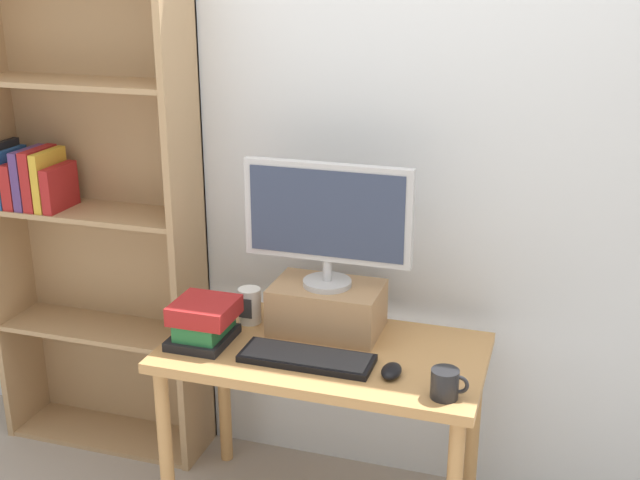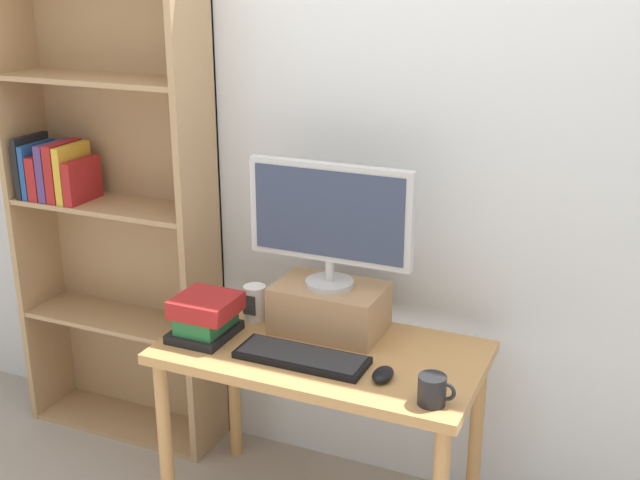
# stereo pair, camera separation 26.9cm
# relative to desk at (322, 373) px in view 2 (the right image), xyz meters

# --- Properties ---
(back_wall) EXTENTS (7.00, 0.08, 2.60)m
(back_wall) POSITION_rel_desk_xyz_m (0.00, 0.43, 0.69)
(back_wall) COLOR silver
(back_wall) RESTS_ON ground_plane
(desk) EXTENTS (1.10, 0.59, 0.71)m
(desk) POSITION_rel_desk_xyz_m (0.00, 0.00, 0.00)
(desk) COLOR #B7844C
(desk) RESTS_ON ground_plane
(bookshelf_unit) EXTENTS (0.87, 0.28, 2.03)m
(bookshelf_unit) POSITION_rel_desk_xyz_m (-1.08, 0.28, 0.42)
(bookshelf_unit) COLOR tan
(bookshelf_unit) RESTS_ON ground_plane
(riser_box) EXTENTS (0.39, 0.25, 0.17)m
(riser_box) POSITION_rel_desk_xyz_m (-0.03, 0.14, 0.18)
(riser_box) COLOR #A87F56
(riser_box) RESTS_ON desk
(computer_monitor) EXTENTS (0.60, 0.17, 0.44)m
(computer_monitor) POSITION_rel_desk_xyz_m (-0.03, 0.14, 0.52)
(computer_monitor) COLOR #B7B7BA
(computer_monitor) RESTS_ON riser_box
(keyboard) EXTENTS (0.45, 0.16, 0.02)m
(keyboard) POSITION_rel_desk_xyz_m (-0.02, -0.11, 0.11)
(keyboard) COLOR black
(keyboard) RESTS_ON desk
(computer_mouse) EXTENTS (0.06, 0.10, 0.04)m
(computer_mouse) POSITION_rel_desk_xyz_m (0.27, -0.12, 0.11)
(computer_mouse) COLOR black
(computer_mouse) RESTS_ON desk
(book_stack) EXTENTS (0.21, 0.23, 0.15)m
(book_stack) POSITION_rel_desk_xyz_m (-0.41, -0.08, 0.17)
(book_stack) COLOR black
(book_stack) RESTS_ON desk
(coffee_mug) EXTENTS (0.12, 0.09, 0.09)m
(coffee_mug) POSITION_rel_desk_xyz_m (0.45, -0.21, 0.14)
(coffee_mug) COLOR black
(coffee_mug) RESTS_ON desk
(desk_speaker) EXTENTS (0.08, 0.09, 0.13)m
(desk_speaker) POSITION_rel_desk_xyz_m (-0.32, 0.12, 0.16)
(desk_speaker) COLOR silver
(desk_speaker) RESTS_ON desk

